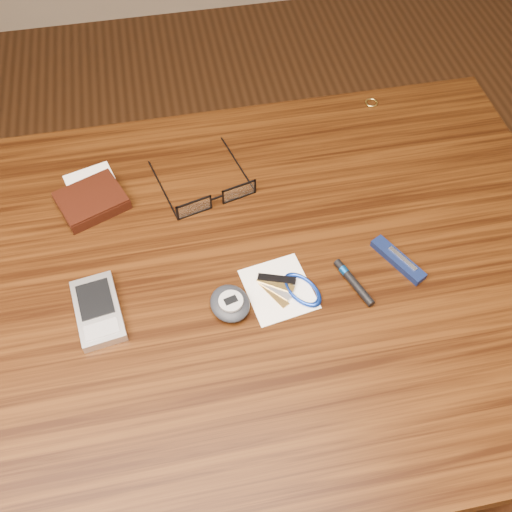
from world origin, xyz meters
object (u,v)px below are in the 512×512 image
object	(u,v)px
pedometer	(230,303)
pocket_knife	(398,260)
eyeglasses	(215,197)
notepad_keys	(290,289)
wallet_and_card	(92,200)
pda_phone	(98,310)
desk	(244,311)

from	to	relation	value
pedometer	pocket_knife	xyz separation A→B (m)	(0.25, 0.03, -0.01)
eyeglasses	notepad_keys	world-z (taller)	eyeglasses
wallet_and_card	pda_phone	xyz separation A→B (m)	(0.00, -0.20, -0.00)
eyeglasses	pocket_knife	distance (m)	0.29
wallet_and_card	desk	bearing A→B (deg)	-40.39
desk	wallet_and_card	xyz separation A→B (m)	(-0.20, 0.17, 0.11)
pda_phone	pocket_knife	size ratio (longest dim) A/B	1.27
eyeglasses	pda_phone	distance (m)	0.25
wallet_and_card	notepad_keys	size ratio (longest dim) A/B	1.23
desk	pda_phone	distance (m)	0.23
pedometer	pocket_knife	distance (m)	0.25
wallet_and_card	pedometer	world-z (taller)	pedometer
pda_phone	pocket_knife	xyz separation A→B (m)	(0.42, 0.00, -0.00)
wallet_and_card	pocket_knife	distance (m)	0.47
wallet_and_card	pedometer	distance (m)	0.28
eyeglasses	pocket_knife	size ratio (longest dim) A/B	1.82
wallet_and_card	notepad_keys	xyz separation A→B (m)	(0.26, -0.21, -0.01)
pocket_knife	pedometer	bearing A→B (deg)	-173.70
pedometer	pocket_knife	bearing A→B (deg)	6.30
wallet_and_card	pedometer	bearing A→B (deg)	-51.41
wallet_and_card	notepad_keys	bearing A→B (deg)	-38.74
desk	eyeglasses	bearing A→B (deg)	97.19
pedometer	notepad_keys	xyz separation A→B (m)	(0.09, 0.01, -0.01)
desk	pocket_knife	size ratio (longest dim) A/B	11.21
wallet_and_card	notepad_keys	world-z (taller)	wallet_and_card
pda_phone	eyeglasses	bearing A→B (deg)	41.72
desk	pedometer	xyz separation A→B (m)	(-0.03, -0.05, 0.11)
pedometer	pda_phone	bearing A→B (deg)	171.71
pocket_knife	eyeglasses	bearing A→B (deg)	145.83
desk	eyeglasses	distance (m)	0.18
wallet_and_card	eyeglasses	distance (m)	0.19
desk	pda_phone	size ratio (longest dim) A/B	8.79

